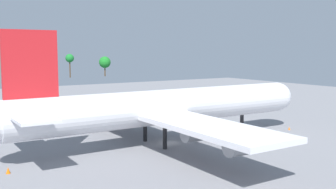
# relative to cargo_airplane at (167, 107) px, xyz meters

# --- Properties ---
(ground_plane) EXTENTS (234.02, 234.02, 0.00)m
(ground_plane) POSITION_rel_cargo_airplane_xyz_m (0.30, 0.00, -6.17)
(ground_plane) COLOR gray
(cargo_airplane) EXTENTS (58.50, 53.44, 18.50)m
(cargo_airplane) POSITION_rel_cargo_airplane_xyz_m (0.00, 0.00, 0.00)
(cargo_airplane) COLOR silver
(cargo_airplane) RESTS_ON ground_plane
(safety_cone_nose) EXTENTS (0.43, 0.43, 0.62)m
(safety_cone_nose) POSITION_rel_cargo_airplane_xyz_m (26.62, -3.69, -5.86)
(safety_cone_nose) COLOR orange
(safety_cone_nose) RESTS_ON ground_plane
(safety_cone_tail) EXTENTS (0.58, 0.58, 0.83)m
(safety_cone_tail) POSITION_rel_cargo_airplane_xyz_m (-26.03, -3.00, -5.75)
(safety_cone_tail) COLOR orange
(safety_cone_tail) RESTS_ON ground_plane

